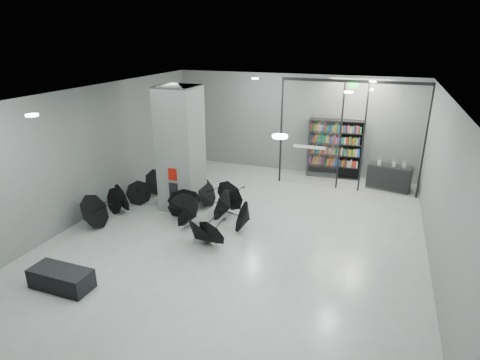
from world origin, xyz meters
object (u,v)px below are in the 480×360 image
(column, at_px, (181,149))
(umbrella_cluster, at_px, (178,210))
(bookshelf, at_px, (335,149))
(shop_counter, at_px, (389,177))
(bench, at_px, (61,278))

(column, distance_m, umbrella_cluster, 1.95)
(bookshelf, bearing_deg, shop_counter, -22.12)
(umbrella_cluster, bearing_deg, bench, -100.86)
(column, height_order, bench, column)
(column, xyz_separation_m, shop_counter, (6.44, 4.07, -1.54))
(column, height_order, umbrella_cluster, column)
(column, bearing_deg, bench, -95.58)
(bookshelf, bearing_deg, umbrella_cluster, -129.63)
(column, relative_size, umbrella_cluster, 0.71)
(column, height_order, bookshelf, column)
(bookshelf, height_order, umbrella_cluster, bookshelf)
(bookshelf, relative_size, umbrella_cluster, 0.42)
(bench, distance_m, shop_counter, 11.43)
(bookshelf, bearing_deg, bench, -120.50)
(column, bearing_deg, bookshelf, 47.81)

